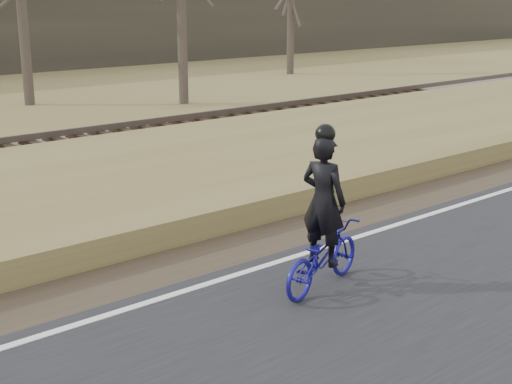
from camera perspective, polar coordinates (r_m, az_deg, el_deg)
ground at (r=9.05m, az=-9.65°, el=-10.00°), size 120.00×120.00×0.00m
edge_line at (r=9.18m, az=-10.31°, el=-9.20°), size 120.00×0.12×0.01m
shoulder at (r=10.02m, az=-13.18°, el=-7.49°), size 120.00×1.60×0.04m
embankment at (r=12.56m, az=-19.51°, el=-2.25°), size 120.00×5.00×0.44m
cyclist at (r=9.46m, az=5.35°, el=-3.57°), size 1.79×0.98×2.23m
bare_tree_far_right at (r=35.93m, az=2.82°, el=15.12°), size 0.36×0.36×7.18m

